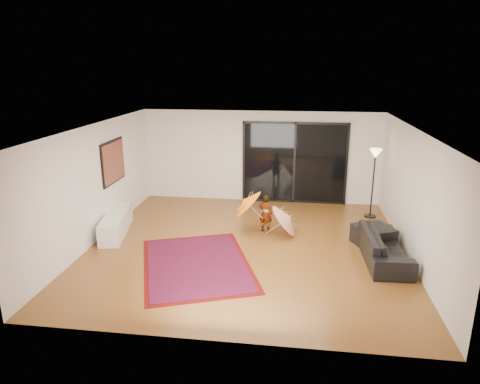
% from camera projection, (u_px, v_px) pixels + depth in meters
% --- Properties ---
extents(floor, '(7.00, 7.00, 0.00)m').
position_uv_depth(floor, '(246.00, 247.00, 9.72)').
color(floor, brown).
rests_on(floor, ground).
extents(ceiling, '(7.00, 7.00, 0.00)m').
position_uv_depth(ceiling, '(247.00, 128.00, 8.94)').
color(ceiling, white).
rests_on(ceiling, wall_back).
extents(wall_back, '(7.00, 0.00, 7.00)m').
position_uv_depth(wall_back, '(261.00, 157.00, 12.66)').
color(wall_back, silver).
rests_on(wall_back, floor).
extents(wall_front, '(7.00, 0.00, 7.00)m').
position_uv_depth(wall_front, '(217.00, 259.00, 6.01)').
color(wall_front, silver).
rests_on(wall_front, floor).
extents(wall_left, '(0.00, 7.00, 7.00)m').
position_uv_depth(wall_left, '(95.00, 184.00, 9.78)').
color(wall_left, silver).
rests_on(wall_left, floor).
extents(wall_right, '(0.00, 7.00, 7.00)m').
position_uv_depth(wall_right, '(414.00, 196.00, 8.89)').
color(wall_right, silver).
rests_on(wall_right, floor).
extents(sliding_door, '(3.06, 0.07, 2.40)m').
position_uv_depth(sliding_door, '(294.00, 163.00, 12.54)').
color(sliding_door, black).
rests_on(sliding_door, wall_back).
extents(painting, '(0.04, 1.28, 1.08)m').
position_uv_depth(painting, '(113.00, 162.00, 10.64)').
color(painting, black).
rests_on(painting, wall_left).
extents(media_console, '(0.81, 1.90, 0.51)m').
position_uv_depth(media_console, '(116.00, 223.00, 10.42)').
color(media_console, white).
rests_on(media_console, floor).
extents(speaker, '(0.34, 0.34, 0.33)m').
position_uv_depth(speaker, '(117.00, 226.00, 10.47)').
color(speaker, '#424244').
rests_on(speaker, floor).
extents(persian_rug, '(3.02, 3.53, 0.02)m').
position_uv_depth(persian_rug, '(197.00, 264.00, 8.84)').
color(persian_rug, '#530907').
rests_on(persian_rug, floor).
extents(sofa, '(0.89, 2.11, 0.61)m').
position_uv_depth(sofa, '(384.00, 246.00, 9.00)').
color(sofa, black).
rests_on(sofa, floor).
extents(ottoman, '(1.02, 1.02, 0.44)m').
position_uv_depth(ottoman, '(373.00, 236.00, 9.75)').
color(ottoman, black).
rests_on(ottoman, floor).
extents(floor_lamp, '(0.32, 0.32, 1.87)m').
position_uv_depth(floor_lamp, '(375.00, 164.00, 11.21)').
color(floor_lamp, black).
rests_on(floor_lamp, floor).
extents(child, '(0.40, 0.32, 0.95)m').
position_uv_depth(child, '(266.00, 214.00, 10.46)').
color(child, '#999999').
rests_on(child, floor).
extents(parasol_orange, '(0.72, 0.87, 0.89)m').
position_uv_depth(parasol_orange, '(243.00, 203.00, 10.40)').
color(parasol_orange, orange).
rests_on(parasol_orange, child).
extents(parasol_white, '(0.71, 0.88, 0.96)m').
position_uv_depth(parasol_white, '(290.00, 216.00, 10.23)').
color(parasol_white, silver).
rests_on(parasol_white, floor).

